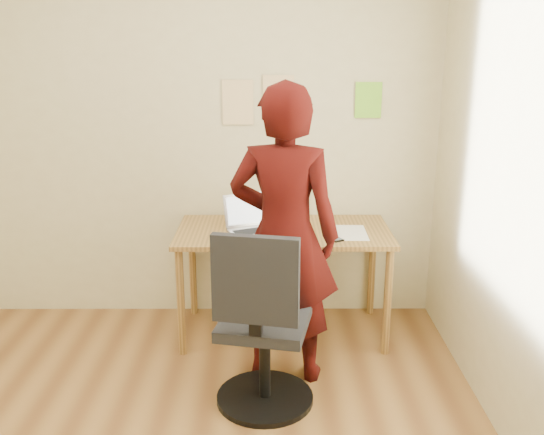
{
  "coord_description": "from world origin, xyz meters",
  "views": [
    {
      "loc": [
        0.58,
        -2.42,
        1.94
      ],
      "look_at": [
        0.59,
        0.95,
        0.95
      ],
      "focal_mm": 40.0,
      "sensor_mm": 36.0,
      "label": 1
    }
  ],
  "objects_px": {
    "laptop": "(252,223)",
    "person": "(284,236)",
    "phone": "(334,238)",
    "office_chair": "(262,334)",
    "desk": "(283,242)"
  },
  "relations": [
    {
      "from": "phone",
      "to": "person",
      "type": "distance_m",
      "value": 0.48
    },
    {
      "from": "desk",
      "to": "person",
      "type": "distance_m",
      "value": 0.57
    },
    {
      "from": "desk",
      "to": "phone",
      "type": "bearing_deg",
      "value": -32.2
    },
    {
      "from": "laptop",
      "to": "person",
      "type": "height_order",
      "value": "person"
    },
    {
      "from": "desk",
      "to": "person",
      "type": "height_order",
      "value": "person"
    },
    {
      "from": "phone",
      "to": "desk",
      "type": "bearing_deg",
      "value": 119.55
    },
    {
      "from": "laptop",
      "to": "phone",
      "type": "distance_m",
      "value": 0.55
    },
    {
      "from": "office_chair",
      "to": "person",
      "type": "bearing_deg",
      "value": 83.08
    },
    {
      "from": "laptop",
      "to": "phone",
      "type": "xyz_separation_m",
      "value": [
        0.52,
        -0.18,
        -0.05
      ]
    },
    {
      "from": "person",
      "to": "phone",
      "type": "bearing_deg",
      "value": -122.7
    },
    {
      "from": "desk",
      "to": "office_chair",
      "type": "distance_m",
      "value": 0.93
    },
    {
      "from": "laptop",
      "to": "office_chair",
      "type": "xyz_separation_m",
      "value": [
        0.08,
        -0.88,
        -0.35
      ]
    },
    {
      "from": "office_chair",
      "to": "person",
      "type": "relative_size",
      "value": 0.6
    },
    {
      "from": "office_chair",
      "to": "person",
      "type": "xyz_separation_m",
      "value": [
        0.12,
        0.37,
        0.43
      ]
    },
    {
      "from": "desk",
      "to": "phone",
      "type": "xyz_separation_m",
      "value": [
        0.31,
        -0.2,
        0.09
      ]
    }
  ]
}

